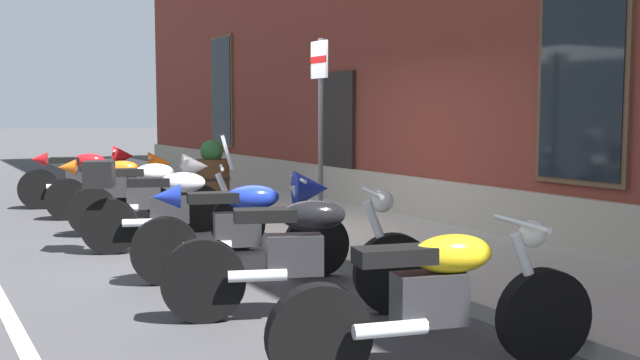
% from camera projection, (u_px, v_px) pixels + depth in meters
% --- Properties ---
extents(ground_plane, '(140.00, 140.00, 0.00)m').
position_uv_depth(ground_plane, '(270.00, 245.00, 9.01)').
color(ground_plane, '#38383A').
extents(sidewalk, '(31.61, 2.52, 0.13)m').
position_uv_depth(sidewalk, '(356.00, 231.00, 9.62)').
color(sidewalk, gray).
rests_on(sidewalk, ground_plane).
extents(motorcycle_red_sport, '(0.84, 2.05, 1.06)m').
position_uv_depth(motorcycle_red_sport, '(88.00, 174.00, 12.42)').
color(motorcycle_red_sport, black).
rests_on(motorcycle_red_sport, ground_plane).
extents(motorcycle_orange_sport, '(0.85, 1.99, 1.02)m').
position_uv_depth(motorcycle_orange_sport, '(121.00, 183.00, 11.14)').
color(motorcycle_orange_sport, black).
rests_on(motorcycle_orange_sport, ground_plane).
extents(motorcycle_white_sport, '(0.72, 2.01, 1.07)m').
position_uv_depth(motorcycle_white_sport, '(153.00, 191.00, 9.75)').
color(motorcycle_white_sport, black).
rests_on(motorcycle_white_sport, ground_plane).
extents(motorcycle_silver_touring, '(1.01, 2.02, 1.36)m').
position_uv_depth(motorcycle_silver_touring, '(164.00, 204.00, 8.45)').
color(motorcycle_silver_touring, black).
rests_on(motorcycle_silver_touring, ground_plane).
extents(motorcycle_blue_sport, '(0.80, 2.07, 1.06)m').
position_uv_depth(motorcycle_blue_sport, '(251.00, 222.00, 7.05)').
color(motorcycle_blue_sport, black).
rests_on(motorcycle_blue_sport, ground_plane).
extents(motorcycle_black_naked, '(0.93, 2.08, 1.01)m').
position_uv_depth(motorcycle_black_naked, '(303.00, 256.00, 5.76)').
color(motorcycle_black_naked, black).
rests_on(motorcycle_black_naked, ground_plane).
extents(motorcycle_yellow_naked, '(0.75, 2.10, 0.96)m').
position_uv_depth(motorcycle_yellow_naked, '(440.00, 301.00, 4.46)').
color(motorcycle_yellow_naked, black).
rests_on(motorcycle_yellow_naked, ground_plane).
extents(parking_sign, '(0.36, 0.07, 2.37)m').
position_uv_depth(parking_sign, '(320.00, 109.00, 8.72)').
color(parking_sign, '#4C4C51').
rests_on(parking_sign, sidewalk).
extents(barrel_planter, '(0.64, 0.64, 1.01)m').
position_uv_depth(barrel_planter, '(212.00, 173.00, 12.85)').
color(barrel_planter, brown).
rests_on(barrel_planter, sidewalk).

